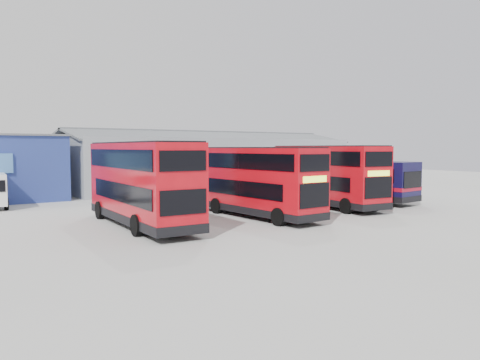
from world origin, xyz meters
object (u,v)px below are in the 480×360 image
double_decker_right (326,176)px  single_decker_blue (344,181)px  double_decker_left (141,184)px  double_decker_centre (255,182)px  maintenance_shed (208,162)px

double_decker_right → single_decker_blue: 4.49m
double_decker_left → double_decker_right: double_decker_left is taller
double_decker_left → double_decker_centre: size_ratio=1.07×
maintenance_shed → double_decker_left: (-16.24, -19.83, -0.41)m
maintenance_shed → double_decker_centre: maintenance_shed is taller
double_decker_centre → double_decker_right: double_decker_right is taller
maintenance_shed → double_decker_left: bearing=-129.3°
double_decker_right → double_decker_centre: bearing=-164.8°
maintenance_shed → double_decker_right: 19.87m
double_decker_centre → single_decker_blue: double_decker_centre is taller
maintenance_shed → double_decker_left: size_ratio=2.89×
double_decker_left → single_decker_blue: 17.95m
double_decker_right → double_decker_left: bearing=-171.8°
single_decker_blue → double_decker_centre: bearing=9.5°
maintenance_shed → single_decker_blue: bearing=-84.9°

